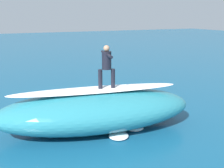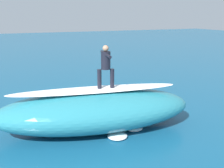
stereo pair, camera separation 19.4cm
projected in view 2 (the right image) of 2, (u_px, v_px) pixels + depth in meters
The scene contains 10 objects.
ground_plane at pixel (90, 106), 13.45m from camera, with size 120.00×120.00×0.00m, color #145175.
wave_crest at pixel (95, 110), 10.56m from camera, with size 7.98×2.99×1.65m, color teal.
wave_foam_lip at pixel (95, 90), 10.33m from camera, with size 6.79×1.05×0.08m, color white.
surfboard_riding at pixel (106, 89), 10.44m from camera, with size 1.81×0.48×0.07m, color #33B2D1.
surfer_riding at pixel (106, 64), 10.18m from camera, with size 0.67×1.61×1.71m.
surfboard_paddling at pixel (116, 96), 14.98m from camera, with size 2.12×0.54×0.09m, color #EAE5C6.
surfer_paddling at pixel (117, 93), 15.05m from camera, with size 1.34×1.38×0.31m.
foam_patch_near at pixel (117, 136), 10.00m from camera, with size 0.78×0.76×0.14m, color white.
foam_patch_mid at pixel (53, 108), 13.06m from camera, with size 0.95×0.89×0.09m, color white.
foam_patch_far at pixel (135, 129), 10.60m from camera, with size 0.67×0.45×0.17m, color white.
Camera 2 is at (4.18, 12.05, 4.56)m, focal length 41.87 mm.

